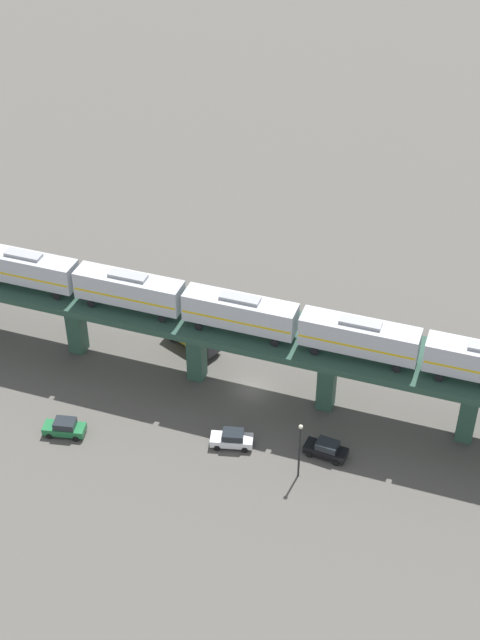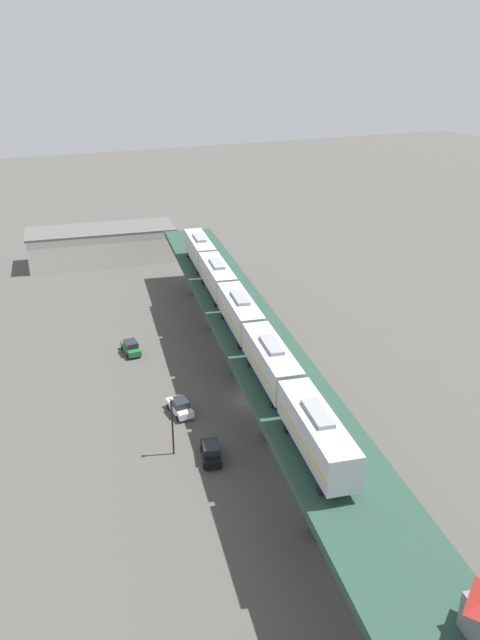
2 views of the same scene
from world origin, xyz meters
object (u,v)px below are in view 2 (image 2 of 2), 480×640
street_car_white (180,406)px  warehouse_building (102,245)px  delivery_truck (272,349)px  subway_train (240,312)px  street_lamp (172,421)px  street_car_black (211,452)px  street_car_green (131,347)px

street_car_white → warehouse_building: size_ratio=0.15×
delivery_truck → subway_train: bearing=-138.4°
delivery_truck → street_lamp: bearing=-142.2°
delivery_truck → street_lamp: size_ratio=1.05×
subway_train → street_lamp: (-11.08, -7.71, -7.33)m
street_car_white → street_car_black: 9.74m
delivery_truck → warehouse_building: size_ratio=0.25×
street_car_green → street_lamp: street_lamp is taller
subway_train → street_car_green: (-9.11, 17.17, -10.49)m
delivery_truck → warehouse_building: bearing=102.5°
subway_train → warehouse_building: subway_train is taller
street_car_white → street_lamp: 8.52m
street_car_white → warehouse_building: 60.03m
street_car_green → street_lamp: bearing=-94.5°
street_car_white → subway_train: bearing=3.4°
subway_train → street_car_green: size_ratio=13.92×
street_car_black → delivery_truck: 23.41m
street_car_black → warehouse_building: (4.19, 69.56, 2.47)m
subway_train → delivery_truck: bearing=41.6°
warehouse_building → street_car_white: bearing=-94.1°
subway_train → street_car_white: size_ratio=13.72×
delivery_truck → warehouse_building: (-11.58, 52.29, 1.65)m
subway_train → street_lamp: 15.36m
subway_train → street_car_green: subway_train is taller
street_car_black → warehouse_building: warehouse_building is taller
subway_train → street_car_white: 13.15m
street_car_white → street_car_black: same height
street_lamp → street_car_black: bearing=-37.5°
street_lamp → warehouse_building: bearing=83.7°
street_car_green → delivery_truck: size_ratio=0.61×
street_car_white → street_car_green: 17.68m
subway_train → street_car_white: subway_train is taller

